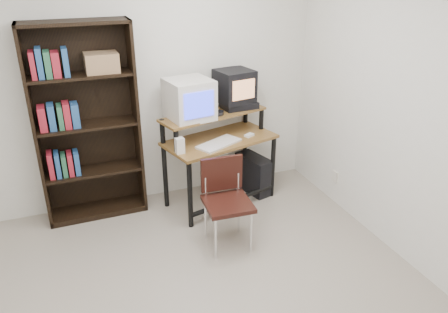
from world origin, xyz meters
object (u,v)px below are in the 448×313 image
object	(u,v)px
crt_monitor	(189,99)
bookshelf	(86,122)
crt_tv	(234,86)
school_chair	(226,194)
computer_desk	(219,143)
pc_tower	(254,174)

from	to	relation	value
crt_monitor	bookshelf	bearing A→B (deg)	159.94
crt_tv	bookshelf	bearing A→B (deg)	167.91
school_chair	bookshelf	distance (m)	1.53
bookshelf	crt_tv	bearing A→B (deg)	-2.32
computer_desk	crt_monitor	world-z (taller)	crt_monitor
pc_tower	bookshelf	xyz separation A→B (m)	(-1.72, 0.18, 0.78)
crt_monitor	crt_tv	size ratio (longest dim) A/B	1.18
crt_monitor	school_chair	world-z (taller)	crt_monitor
pc_tower	computer_desk	bearing A→B (deg)	172.53
computer_desk	school_chair	world-z (taller)	computer_desk
computer_desk	pc_tower	distance (m)	0.65
bookshelf	crt_monitor	bearing A→B (deg)	-11.23
pc_tower	school_chair	world-z (taller)	school_chair
crt_monitor	bookshelf	distance (m)	1.02
computer_desk	crt_monitor	size ratio (longest dim) A/B	2.58
crt_monitor	school_chair	xyz separation A→B (m)	(0.08, -0.80, -0.67)
bookshelf	school_chair	bearing A→B (deg)	-43.34
crt_monitor	bookshelf	world-z (taller)	bookshelf
computer_desk	crt_tv	xyz separation A→B (m)	(0.25, 0.20, 0.54)
crt_tv	crt_monitor	bearing A→B (deg)	-175.88
crt_monitor	crt_tv	distance (m)	0.56
computer_desk	bookshelf	size ratio (longest dim) A/B	0.64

